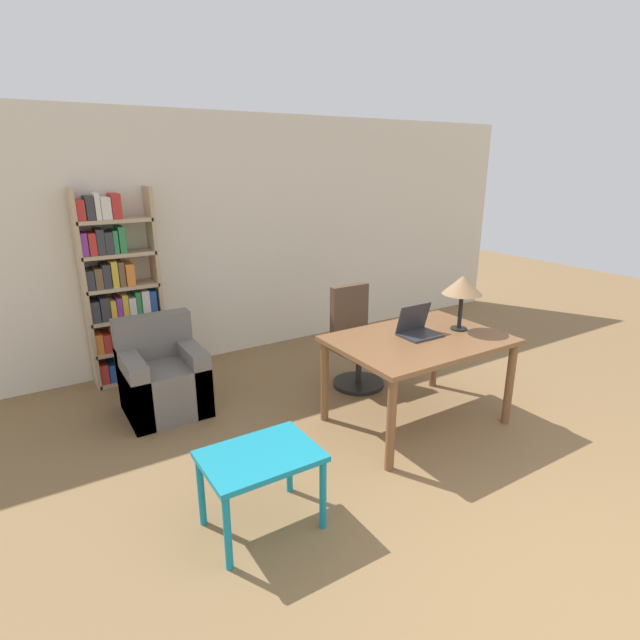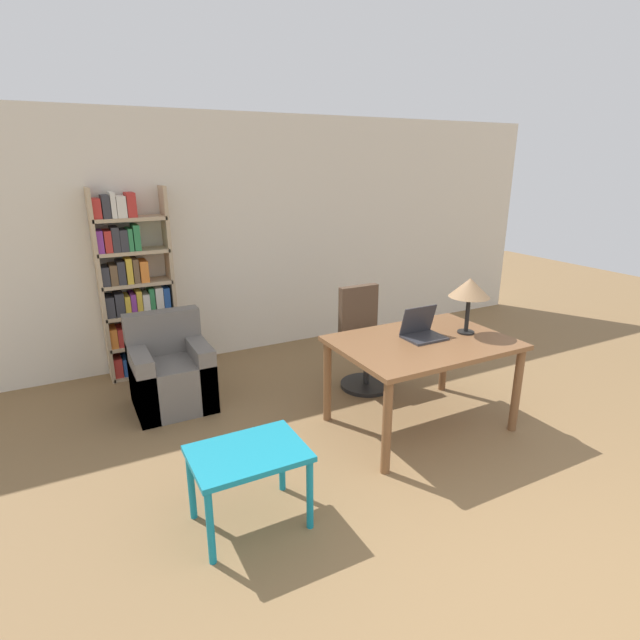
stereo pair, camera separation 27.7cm
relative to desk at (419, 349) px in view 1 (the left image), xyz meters
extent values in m
plane|color=brown|center=(-0.46, -2.07, -0.68)|extent=(16.00, 16.00, 0.00)
cube|color=beige|center=(-0.46, 2.46, 0.67)|extent=(8.00, 0.06, 2.70)
cube|color=brown|center=(0.00, 0.00, 0.08)|extent=(1.43, 1.01, 0.04)
cylinder|color=brown|center=(-0.66, -0.45, -0.31)|extent=(0.07, 0.07, 0.74)
cylinder|color=brown|center=(0.66, -0.45, -0.31)|extent=(0.07, 0.07, 0.74)
cylinder|color=brown|center=(-0.66, 0.45, -0.31)|extent=(0.07, 0.07, 0.74)
cylinder|color=brown|center=(0.66, 0.45, -0.31)|extent=(0.07, 0.07, 0.74)
cube|color=#2D2D33|center=(0.04, 0.03, 0.11)|extent=(0.33, 0.25, 0.02)
cube|color=#2D2D33|center=(0.04, 0.13, 0.24)|extent=(0.33, 0.07, 0.24)
cube|color=white|center=(0.04, 0.13, 0.24)|extent=(0.30, 0.06, 0.21)
cylinder|color=black|center=(0.45, -0.02, 0.11)|extent=(0.14, 0.14, 0.01)
cylinder|color=black|center=(0.45, -0.02, 0.27)|extent=(0.04, 0.04, 0.31)
cone|color=#93704C|center=(0.45, -0.02, 0.50)|extent=(0.34, 0.34, 0.16)
cylinder|color=black|center=(0.02, 0.86, -0.66)|extent=(0.52, 0.52, 0.04)
cylinder|color=#262626|center=(0.02, 0.86, -0.48)|extent=(0.06, 0.06, 0.32)
cube|color=#4C3828|center=(0.02, 0.86, -0.27)|extent=(0.44, 0.44, 0.10)
cube|color=#4C3828|center=(0.02, 1.04, 0.06)|extent=(0.42, 0.08, 0.55)
cube|color=teal|center=(-1.72, -0.49, -0.18)|extent=(0.69, 0.50, 0.04)
cylinder|color=teal|center=(-2.03, -0.71, -0.44)|extent=(0.04, 0.04, 0.48)
cylinder|color=teal|center=(-1.41, -0.71, -0.44)|extent=(0.04, 0.04, 0.48)
cylinder|color=teal|center=(-2.03, -0.28, -0.44)|extent=(0.04, 0.04, 0.48)
cylinder|color=teal|center=(-1.41, -0.28, -0.44)|extent=(0.04, 0.04, 0.48)
cube|color=#66605B|center=(-1.80, 1.33, -0.45)|extent=(0.68, 0.65, 0.46)
cube|color=#66605B|center=(-1.80, 1.58, -0.02)|extent=(0.68, 0.16, 0.40)
cube|color=#66605B|center=(-2.07, 1.33, -0.38)|extent=(0.16, 0.65, 0.60)
cube|color=#66605B|center=(-1.54, 1.33, -0.38)|extent=(0.16, 0.65, 0.60)
cube|color=tan|center=(-2.25, 2.27, 0.30)|extent=(0.04, 0.28, 1.96)
cube|color=tan|center=(-1.56, 2.27, 0.30)|extent=(0.04, 0.28, 1.96)
cube|color=tan|center=(-1.90, 2.27, -0.66)|extent=(0.69, 0.28, 0.04)
cube|color=#B72D28|center=(-2.19, 2.27, -0.54)|extent=(0.08, 0.24, 0.20)
cube|color=#234C99|center=(-2.11, 2.27, -0.55)|extent=(0.06, 0.24, 0.18)
cube|color=#2D7F47|center=(-2.05, 2.27, -0.52)|extent=(0.05, 0.24, 0.25)
cube|color=#7F338C|center=(-1.99, 2.27, -0.55)|extent=(0.07, 0.24, 0.20)
cube|color=brown|center=(-1.92, 2.27, -0.54)|extent=(0.05, 0.24, 0.21)
cube|color=#2D7F47|center=(-1.85, 2.27, -0.55)|extent=(0.09, 0.24, 0.20)
cube|color=tan|center=(-1.90, 2.27, -0.34)|extent=(0.69, 0.28, 0.04)
cube|color=orange|center=(-2.19, 2.27, -0.22)|extent=(0.07, 0.24, 0.20)
cube|color=#B72D28|center=(-2.12, 2.27, -0.22)|extent=(0.07, 0.24, 0.19)
cube|color=orange|center=(-2.05, 2.27, -0.20)|extent=(0.04, 0.24, 0.24)
cube|color=brown|center=(-1.99, 2.27, -0.22)|extent=(0.08, 0.24, 0.21)
cube|color=#2D7F47|center=(-1.90, 2.27, -0.20)|extent=(0.08, 0.24, 0.24)
cube|color=#2D7F47|center=(-1.82, 2.27, -0.19)|extent=(0.08, 0.24, 0.26)
cube|color=#2D7F47|center=(-1.75, 2.27, -0.21)|extent=(0.05, 0.24, 0.23)
cube|color=silver|center=(-1.67, 2.27, -0.21)|extent=(0.09, 0.24, 0.23)
cube|color=tan|center=(-1.90, 2.27, -0.01)|extent=(0.69, 0.28, 0.04)
cube|color=#333338|center=(-2.19, 2.27, 0.11)|extent=(0.08, 0.24, 0.21)
cube|color=#333338|center=(-2.09, 2.27, 0.13)|extent=(0.08, 0.24, 0.24)
cube|color=gold|center=(-2.02, 2.27, 0.11)|extent=(0.05, 0.24, 0.20)
cube|color=#7F338C|center=(-1.96, 2.27, 0.11)|extent=(0.05, 0.24, 0.21)
cube|color=gold|center=(-1.90, 2.27, 0.13)|extent=(0.05, 0.24, 0.24)
cube|color=silver|center=(-1.84, 2.27, 0.11)|extent=(0.07, 0.24, 0.20)
cube|color=#2D7F47|center=(-1.78, 2.27, 0.13)|extent=(0.05, 0.24, 0.25)
cube|color=silver|center=(-1.71, 2.27, 0.13)|extent=(0.08, 0.24, 0.25)
cube|color=#234C99|center=(-1.63, 2.27, 0.13)|extent=(0.06, 0.24, 0.24)
cube|color=tan|center=(-1.90, 2.27, 0.32)|extent=(0.69, 0.28, 0.04)
cube|color=#333338|center=(-2.19, 2.27, 0.43)|extent=(0.07, 0.24, 0.19)
cube|color=brown|center=(-2.11, 2.27, 0.43)|extent=(0.07, 0.24, 0.20)
cube|color=#333338|center=(-2.04, 2.27, 0.45)|extent=(0.07, 0.24, 0.23)
cube|color=gold|center=(-1.97, 2.27, 0.46)|extent=(0.06, 0.24, 0.26)
cube|color=brown|center=(-1.90, 2.27, 0.46)|extent=(0.05, 0.24, 0.24)
cube|color=orange|center=(-1.83, 2.27, 0.44)|extent=(0.08, 0.24, 0.21)
cube|color=tan|center=(-1.90, 2.27, 0.64)|extent=(0.69, 0.28, 0.04)
cube|color=#7F338C|center=(-2.20, 2.27, 0.77)|extent=(0.06, 0.24, 0.22)
cube|color=#B72D28|center=(-2.13, 2.27, 0.77)|extent=(0.07, 0.24, 0.21)
cube|color=#333338|center=(-2.06, 2.27, 0.78)|extent=(0.07, 0.24, 0.24)
cube|color=#333338|center=(-1.98, 2.27, 0.77)|extent=(0.07, 0.24, 0.21)
cube|color=#2D7F47|center=(-1.92, 2.27, 0.77)|extent=(0.04, 0.24, 0.22)
cube|color=#2D7F47|center=(-1.86, 2.27, 0.79)|extent=(0.06, 0.24, 0.25)
cube|color=tan|center=(-1.90, 2.27, 0.97)|extent=(0.69, 0.28, 0.04)
cube|color=#B72D28|center=(-2.19, 2.27, 1.08)|extent=(0.08, 0.24, 0.19)
cube|color=#333338|center=(-2.11, 2.27, 1.10)|extent=(0.07, 0.24, 0.22)
cube|color=silver|center=(-2.04, 2.27, 1.11)|extent=(0.05, 0.24, 0.24)
cube|color=silver|center=(-1.97, 2.27, 1.09)|extent=(0.09, 0.24, 0.20)
cube|color=#B72D28|center=(-1.88, 2.27, 1.10)|extent=(0.09, 0.24, 0.23)
camera|label=1|loc=(-2.80, -2.89, 1.52)|focal=28.00mm
camera|label=2|loc=(-2.56, -3.03, 1.52)|focal=28.00mm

